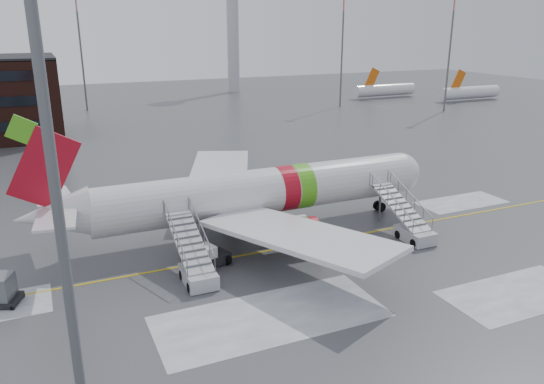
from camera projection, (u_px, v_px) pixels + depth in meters
name	position (u px, v px, depth m)	size (l,w,h in m)	color
ground	(288.00, 242.00, 43.05)	(260.00, 260.00, 0.00)	#494C4F
airliner	(252.00, 193.00, 44.11)	(35.03, 32.97, 11.18)	silver
airstair_fwd	(410.00, 226.00, 43.51)	(2.05, 7.70, 3.48)	#AFB0B6
airstair_aft	(195.00, 265.00, 36.47)	(2.05, 7.70, 3.48)	#A8AAAF
pushback_tug	(208.00, 257.00, 38.48)	(3.24, 2.81, 1.66)	black
light_mast_near	(51.00, 157.00, 19.94)	(1.20, 1.20, 23.29)	#595B60
control_tower	(233.00, 16.00, 131.69)	(6.40, 6.40, 30.00)	#B2B5BA
light_mast_far_ne	(342.00, 39.00, 109.09)	(1.20, 1.20, 24.25)	#595B60
light_mast_far_n	(80.00, 40.00, 103.67)	(1.20, 1.20, 24.25)	#595B60
light_mast_far_e	(451.00, 40.00, 103.08)	(1.20, 1.20, 24.25)	#595B60
distant_aircraft	(412.00, 100.00, 122.96)	(35.00, 18.00, 8.00)	#D8590C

